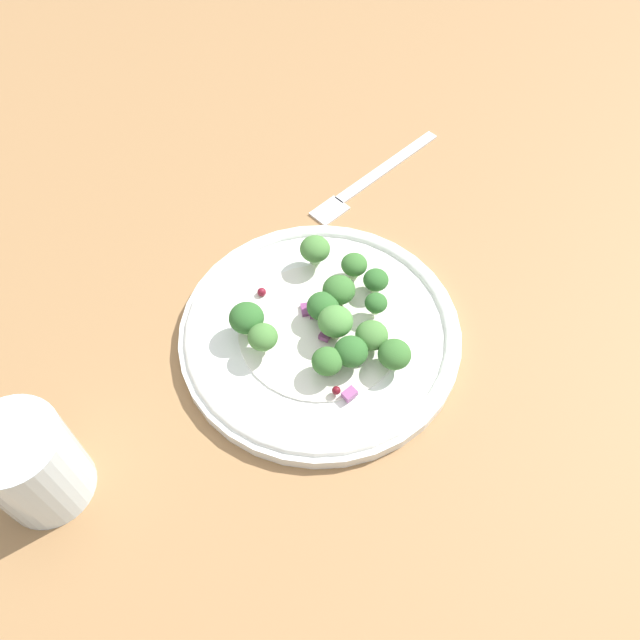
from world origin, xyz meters
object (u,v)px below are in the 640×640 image
(broccoli_floret_2, at_px, (394,355))
(water_glass, at_px, (32,465))
(broccoli_floret_1, at_px, (263,337))
(fork, at_px, (372,180))
(broccoli_floret_0, at_px, (315,249))
(plate, at_px, (320,332))

(broccoli_floret_2, xyz_separation_m, water_glass, (-0.20, 0.20, 0.01))
(broccoli_floret_1, height_order, fork, broccoli_floret_1)
(broccoli_floret_0, bearing_deg, plate, -151.79)
(plate, xyz_separation_m, broccoli_floret_0, (0.06, 0.03, 0.03))
(broccoli_floret_1, relative_size, fork, 0.14)
(broccoli_floret_0, xyz_separation_m, water_glass, (-0.27, 0.10, 0.01))
(fork, height_order, water_glass, water_glass)
(broccoli_floret_0, distance_m, fork, 0.14)
(broccoli_floret_2, distance_m, water_glass, 0.29)
(broccoli_floret_1, height_order, water_glass, water_glass)
(plate, bearing_deg, broccoli_floret_2, -96.77)
(broccoli_floret_0, bearing_deg, water_glass, 160.66)
(broccoli_floret_2, bearing_deg, broccoli_floret_1, 107.08)
(broccoli_floret_0, relative_size, broccoli_floret_2, 1.01)
(fork, distance_m, water_glass, 0.43)
(broccoli_floret_0, height_order, broccoli_floret_1, same)
(broccoli_floret_0, bearing_deg, broccoli_floret_1, -179.39)
(broccoli_floret_0, relative_size, broccoli_floret_1, 1.10)
(broccoli_floret_1, bearing_deg, broccoli_floret_2, -72.92)
(broccoli_floret_0, bearing_deg, broccoli_floret_2, -124.61)
(broccoli_floret_2, relative_size, fork, 0.16)
(fork, bearing_deg, broccoli_floret_1, 179.68)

